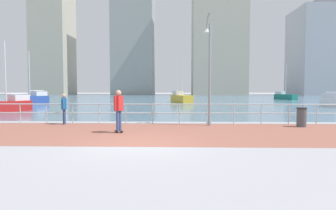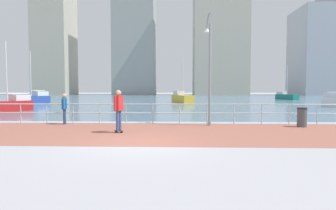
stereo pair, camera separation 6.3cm
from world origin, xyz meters
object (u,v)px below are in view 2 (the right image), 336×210
object	(u,v)px
skateboarder	(119,107)
sailboat_white	(32,99)
bystander	(64,106)
trash_bin	(302,117)
sailboat_ivory	(9,105)
lamppost	(209,63)
sailboat_red	(286,96)
sailboat_navy	(182,98)

from	to	relation	value
skateboarder	sailboat_white	world-z (taller)	sailboat_white
sailboat_white	bystander	bearing A→B (deg)	-58.90
bystander	trash_bin	world-z (taller)	bystander
skateboarder	trash_bin	distance (m)	8.63
skateboarder	sailboat_white	distance (m)	27.36
skateboarder	sailboat_ivory	distance (m)	15.55
lamppost	sailboat_ivory	world-z (taller)	sailboat_ivory
sailboat_ivory	sailboat_red	distance (m)	43.33
lamppost	bystander	world-z (taller)	lamppost
lamppost	sailboat_white	size ratio (longest dim) A/B	0.87
sailboat_navy	sailboat_ivory	bearing A→B (deg)	-130.59
trash_bin	sailboat_red	distance (m)	39.47
sailboat_white	sailboat_navy	size ratio (longest dim) A/B	0.97
skateboarder	sailboat_ivory	size ratio (longest dim) A/B	0.31
sailboat_red	sailboat_ivory	bearing A→B (deg)	-138.84
lamppost	skateboarder	distance (m)	5.21
bystander	sailboat_red	xyz separation A→B (m)	(24.85, 36.57, -0.34)
trash_bin	sailboat_white	size ratio (longest dim) A/B	0.14
bystander	sailboat_white	bearing A→B (deg)	121.10
skateboarder	sailboat_navy	world-z (taller)	sailboat_navy
sailboat_red	sailboat_navy	world-z (taller)	sailboat_navy
sailboat_navy	sailboat_red	bearing A→B (deg)	33.03
sailboat_red	sailboat_navy	distance (m)	22.05
trash_bin	sailboat_navy	distance (m)	25.77
lamppost	skateboarder	size ratio (longest dim) A/B	3.17
sailboat_white	sailboat_red	distance (m)	40.44
skateboarder	sailboat_red	world-z (taller)	sailboat_red
lamppost	skateboarder	xyz separation A→B (m)	(-3.98, -2.68, -2.02)
bystander	sailboat_navy	distance (m)	25.36
sailboat_red	trash_bin	bearing A→B (deg)	-109.43
trash_bin	sailboat_ivory	xyz separation A→B (m)	(-19.49, 8.71, 0.07)
trash_bin	sailboat_ivory	bearing A→B (deg)	155.92
skateboarder	sailboat_red	size ratio (longest dim) A/B	0.29
bystander	sailboat_white	xyz separation A→B (m)	(-11.98, 19.86, -0.30)
trash_bin	sailboat_red	world-z (taller)	sailboat_red
lamppost	sailboat_red	world-z (taller)	sailboat_red
lamppost	sailboat_navy	distance (m)	24.78
lamppost	sailboat_white	bearing A→B (deg)	134.10
lamppost	sailboat_red	size ratio (longest dim) A/B	0.92
bystander	sailboat_navy	world-z (taller)	sailboat_navy
bystander	sailboat_navy	bearing A→B (deg)	75.47
trash_bin	sailboat_white	bearing A→B (deg)	139.11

